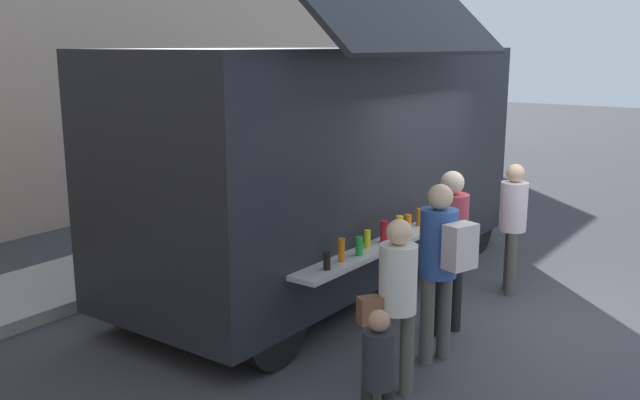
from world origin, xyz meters
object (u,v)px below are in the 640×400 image
(customer_rear_waiting, at_px, (396,294))
(customer_mid_with_backpack, at_px, (441,256))
(customer_extra_browsing, at_px, (513,217))
(trash_bin, at_px, (343,182))
(food_truck_main, at_px, (332,159))
(child_near_queue, at_px, (378,371))
(customer_front_ordering, at_px, (450,238))

(customer_rear_waiting, bearing_deg, customer_mid_with_backpack, -55.77)
(customer_extra_browsing, bearing_deg, trash_bin, -58.76)
(food_truck_main, relative_size, customer_mid_with_backpack, 3.47)
(food_truck_main, distance_m, customer_rear_waiting, 3.18)
(food_truck_main, height_order, customer_extra_browsing, food_truck_main)
(food_truck_main, height_order, child_near_queue, food_truck_main)
(customer_front_ordering, bearing_deg, customer_extra_browsing, -73.86)
(customer_front_ordering, distance_m, child_near_queue, 2.56)
(trash_bin, xyz_separation_m, customer_front_ordering, (-4.47, -4.27, 0.58))
(customer_mid_with_backpack, height_order, customer_rear_waiting, customer_mid_with_backpack)
(customer_mid_with_backpack, xyz_separation_m, child_near_queue, (-1.76, -0.34, -0.38))
(customer_rear_waiting, relative_size, child_near_queue, 1.37)
(food_truck_main, xyz_separation_m, trash_bin, (3.82, 2.32, -1.16))
(trash_bin, relative_size, customer_extra_browsing, 0.59)
(trash_bin, height_order, customer_extra_browsing, customer_extra_browsing)
(trash_bin, xyz_separation_m, customer_mid_with_backpack, (-5.18, -4.50, 0.60))
(child_near_queue, bearing_deg, trash_bin, -4.28)
(trash_bin, bearing_deg, customer_mid_with_backpack, -138.99)
(trash_bin, relative_size, customer_front_ordering, 0.54)
(food_truck_main, distance_m, customer_front_ordering, 2.14)
(customer_front_ordering, relative_size, child_near_queue, 1.51)
(food_truck_main, xyz_separation_m, customer_rear_waiting, (-2.23, -2.17, -0.68))
(trash_bin, relative_size, child_near_queue, 0.82)
(customer_front_ordering, distance_m, customer_extra_browsing, 1.63)
(child_near_queue, bearing_deg, customer_rear_waiting, -17.80)
(customer_extra_browsing, bearing_deg, food_truck_main, -0.33)
(trash_bin, distance_m, customer_front_ordering, 6.21)
(food_truck_main, height_order, trash_bin, food_truck_main)
(customer_mid_with_backpack, distance_m, customer_extra_browsing, 2.33)
(food_truck_main, height_order, customer_front_ordering, food_truck_main)
(trash_bin, distance_m, customer_rear_waiting, 7.54)
(customer_front_ordering, height_order, customer_extra_browsing, customer_front_ordering)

